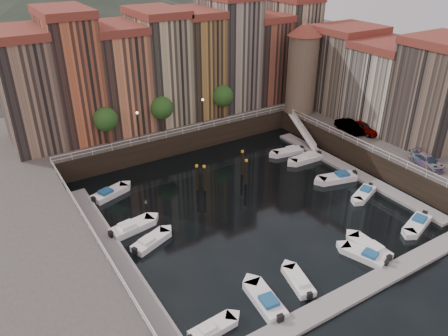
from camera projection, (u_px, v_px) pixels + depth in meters
ground at (247, 204)px, 50.95m from camera, size 200.00×200.00×0.00m
quay_far at (155, 122)px, 69.79m from camera, size 80.00×20.00×3.00m
quay_right at (417, 145)px, 61.84m from camera, size 20.00×36.00×3.00m
dock_left at (116, 254)px, 42.55m from camera, size 2.00×28.00×0.35m
dock_right at (352, 171)px, 57.69m from camera, size 2.00×28.00×0.35m
dock_near at (357, 291)px, 38.10m from camera, size 30.00×2.00×0.35m
mountains at (44, 12)px, 130.70m from camera, size 145.00×100.00×18.00m
far_terrace at (177, 63)px, 65.05m from camera, size 48.70×10.30×17.50m
right_terrace at (387, 81)px, 61.73m from camera, size 9.30×24.30×14.00m
corner_tower at (302, 66)px, 66.44m from camera, size 5.20×5.20×13.80m
promenade_trees at (166, 107)px, 60.93m from camera, size 21.20×3.20×5.20m
street_lamps at (172, 114)px, 60.66m from camera, size 10.36×0.36×4.18m
railings at (224, 159)px, 52.86m from camera, size 36.08×34.04×0.52m
gangway at (303, 130)px, 65.56m from camera, size 2.78×8.32×3.73m
mooring_pilings at (223, 173)px, 54.15m from camera, size 7.24×2.73×3.78m
boat_left_0 at (212, 329)px, 34.22m from camera, size 4.18×1.78×0.95m
boat_left_2 at (150, 242)px, 44.03m from camera, size 4.63×3.13×1.05m
boat_left_3 at (131, 227)px, 46.15m from camera, size 5.17×2.59×1.16m
boat_left_4 at (109, 193)px, 52.33m from camera, size 4.93×3.13×1.11m
boat_right_0 at (417, 224)px, 46.73m from camera, size 4.77×2.92×1.07m
boat_right_1 at (364, 193)px, 52.38m from camera, size 4.41×2.95×1.00m
boat_right_2 at (338, 178)px, 55.68m from camera, size 5.25×2.95×1.17m
boat_right_3 at (306, 158)px, 60.62m from camera, size 4.91×1.90×1.12m
boat_right_4 at (289, 152)px, 62.60m from camera, size 4.76×2.42×1.07m
boat_near_0 at (266, 301)px, 36.77m from camera, size 2.38×5.14×1.16m
boat_near_1 at (299, 282)px, 38.92m from camera, size 2.44×4.37×0.98m
boat_near_2 at (365, 256)px, 42.09m from camera, size 2.89×4.56×1.03m
boat_near_3 at (370, 248)px, 43.13m from camera, size 1.75×4.73×1.09m
car_a at (364, 128)px, 61.42m from camera, size 1.94×4.72×1.60m
car_b at (349, 127)px, 61.85m from camera, size 2.15×4.87×1.55m
car_c at (427, 162)px, 52.47m from camera, size 2.66×4.94×1.36m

